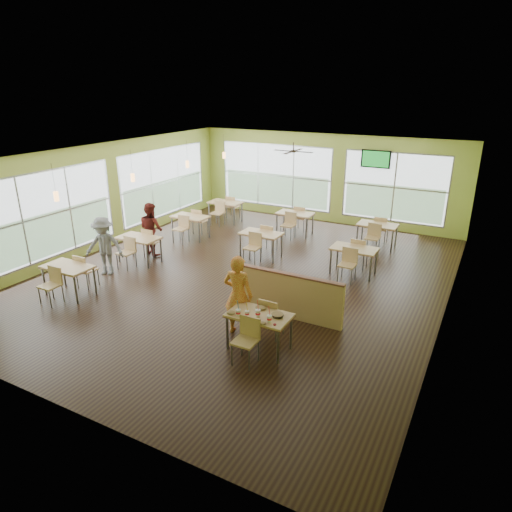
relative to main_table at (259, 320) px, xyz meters
The scene contains 20 objects.
room 3.73m from the main_table, 123.69° to the left, with size 12.00×12.04×3.20m.
window_bays 7.70m from the main_table, 127.41° to the left, with size 9.24×10.24×2.38m.
main_table is the anchor object (origin of this frame).
half_wall_divider 1.45m from the main_table, 90.00° to the left, with size 2.40×0.14×1.04m.
dining_tables 5.61m from the main_table, 122.91° to the left, with size 6.92×8.72×0.87m.
pendant_lights 6.62m from the main_table, 144.75° to the left, with size 0.11×7.31×0.86m.
ceiling_fan 6.73m from the main_table, 108.43° to the left, with size 1.25×1.25×0.29m.
tv_backwall 9.08m from the main_table, 91.29° to the left, with size 1.00×0.07×0.60m.
man_plaid 0.78m from the main_table, 152.30° to the left, with size 0.62×0.41×1.71m, color red.
patron_maroon 6.20m from the main_table, 149.02° to the left, with size 0.77×0.60×1.58m, color #5B1C16.
patron_grey 5.57m from the main_table, 165.58° to the left, with size 1.03×0.59×1.59m, color slate.
cup_blue 0.44m from the main_table, 143.20° to the right, with size 0.10×0.10×0.35m.
cup_yellow 0.31m from the main_table, 129.80° to the right, with size 0.09×0.09×0.32m.
cup_red_near 0.22m from the main_table, 76.69° to the right, with size 0.11×0.11×0.38m.
cup_red_far 0.40m from the main_table, 30.37° to the right, with size 0.10×0.10×0.35m.
food_basket 0.38m from the main_table, 13.07° to the left, with size 0.24×0.24×0.05m.
ketchup_cup 0.52m from the main_table, 28.08° to the right, with size 0.06×0.06×0.02m, color maroon.
wrapper_left 0.55m from the main_table, 154.74° to the right, with size 0.18×0.16×0.04m, color olive.
wrapper_mid 0.27m from the main_table, 110.12° to the left, with size 0.22×0.19×0.05m, color olive.
wrapper_right 0.40m from the main_table, 53.03° to the right, with size 0.14×0.12×0.03m, color olive.
Camera 1 is at (5.56, -9.81, 4.83)m, focal length 32.00 mm.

